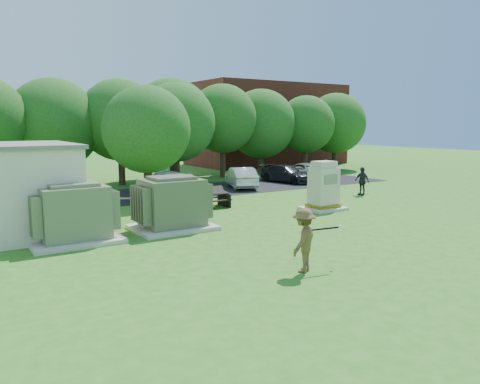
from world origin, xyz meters
TOP-DOWN VIEW (x-y plane):
  - ground at (0.00, 0.00)m, footprint 120.00×120.00m
  - brick_building at (18.00, 27.00)m, footprint 15.00×8.00m
  - parking_strip at (7.00, 13.50)m, footprint 20.00×6.00m
  - transformer_left at (-6.50, 4.50)m, footprint 3.00×2.40m
  - transformer_right at (-2.80, 4.50)m, footprint 3.00×2.40m
  - generator_cabinet at (4.99, 4.42)m, footprint 1.91×1.56m
  - picnic_table at (0.81, 7.81)m, footprint 1.62×1.22m
  - batter at (-1.98, -2.32)m, footprint 1.32×1.13m
  - person_at_picnic at (-0.47, 7.51)m, footprint 0.90×0.73m
  - person_walking_right at (10.07, 6.71)m, footprint 0.45×0.97m
  - car_white at (1.34, 13.78)m, footprint 2.16×4.09m
  - car_silver_a at (5.92, 13.11)m, footprint 2.74×4.29m
  - car_dark at (10.15, 13.67)m, footprint 2.50×4.39m
  - car_silver_b at (11.56, 13.65)m, footprint 2.89×5.03m
  - batting_equipment at (-1.34, -2.45)m, footprint 1.38×0.22m
  - tree_row at (1.75, 18.50)m, footprint 41.30×13.30m

SIDE VIEW (x-z plane):
  - ground at x=0.00m, z-range 0.00..0.00m
  - parking_strip at x=7.00m, z-range 0.00..0.01m
  - picnic_table at x=0.81m, z-range 0.09..0.78m
  - car_dark at x=10.15m, z-range 0.00..1.20m
  - car_silver_b at x=11.56m, z-range 0.00..1.32m
  - car_white at x=1.34m, z-range 0.00..1.33m
  - car_silver_a at x=5.92m, z-range 0.00..1.33m
  - person_walking_right at x=10.07m, z-range 0.00..1.62m
  - person_at_picnic at x=-0.47m, z-range 0.00..1.77m
  - batter at x=-1.98m, z-range 0.00..1.78m
  - transformer_left at x=-6.50m, z-range -0.07..2.00m
  - transformer_right at x=-2.80m, z-range -0.07..2.00m
  - generator_cabinet at x=4.99m, z-range -0.15..2.18m
  - batting_equipment at x=-1.34m, z-range 1.11..1.21m
  - brick_building at x=18.00m, z-range 0.00..8.00m
  - tree_row at x=1.75m, z-range 0.50..7.80m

